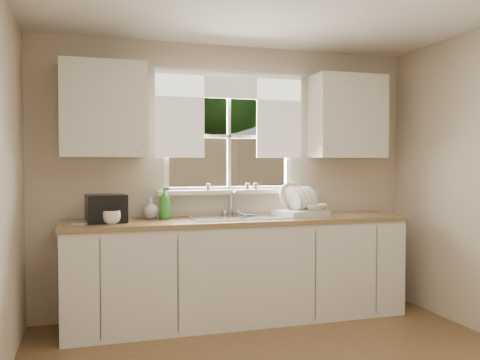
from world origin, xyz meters
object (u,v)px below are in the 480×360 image
object	(u,v)px
soap_bottle_a	(165,204)
black_appliance	(106,208)
cup	(112,217)
dish_rack	(300,208)

from	to	relation	value
soap_bottle_a	black_appliance	world-z (taller)	soap_bottle_a
cup	soap_bottle_a	bearing A→B (deg)	6.59
dish_rack	cup	distance (m)	1.70
soap_bottle_a	cup	size ratio (longest dim) A/B	1.92
black_appliance	dish_rack	bearing A→B (deg)	-6.58
dish_rack	cup	xyz separation A→B (m)	(-1.69, -0.13, -0.02)
soap_bottle_a	cup	bearing A→B (deg)	-154.06
soap_bottle_a	dish_rack	bearing A→B (deg)	-9.08
soap_bottle_a	black_appliance	distance (m)	0.51
dish_rack	soap_bottle_a	size ratio (longest dim) A/B	1.88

